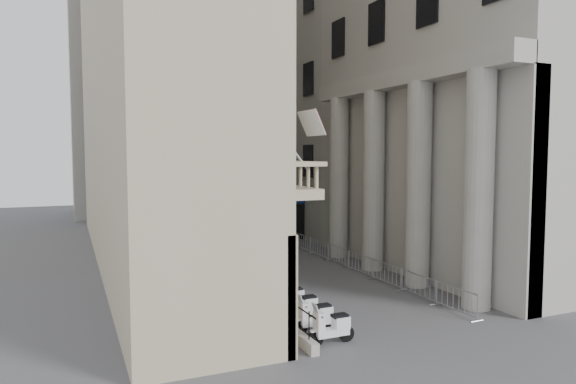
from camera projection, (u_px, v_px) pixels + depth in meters
name	position (u px, v px, depth m)	size (l,w,h in m)	color
ground	(514.00, 384.00, 14.55)	(120.00, 120.00, 0.00)	#4D4D50
far_building	(176.00, 78.00, 57.41)	(22.00, 10.00, 30.00)	#A5A39C
iron_fence	(207.00, 268.00, 29.35)	(0.30, 28.00, 1.40)	black
blue_awning	(288.00, 238.00, 40.01)	(1.60, 3.00, 3.00)	navy
flag	(311.00, 345.00, 17.56)	(1.00, 1.40, 8.20)	#9E0C11
scooter_0	(332.00, 344.00, 17.64)	(0.56, 1.40, 1.50)	white
scooter_1	(316.00, 332.00, 18.79)	(0.56, 1.40, 1.50)	white
scooter_2	(301.00, 322.00, 19.93)	(0.56, 1.40, 1.50)	white
scooter_3	(289.00, 313.00, 21.08)	(0.56, 1.40, 1.50)	white
scooter_4	(277.00, 305.00, 22.23)	(0.56, 1.40, 1.50)	white
scooter_5	(267.00, 297.00, 23.38)	(0.56, 1.40, 1.50)	white
scooter_6	(257.00, 291.00, 24.53)	(0.56, 1.40, 1.50)	white
scooter_7	(249.00, 284.00, 25.68)	(0.56, 1.40, 1.50)	white
scooter_8	(241.00, 279.00, 26.83)	(0.56, 1.40, 1.50)	white
scooter_9	(234.00, 274.00, 27.98)	(0.56, 1.40, 1.50)	white
scooter_10	(227.00, 269.00, 29.13)	(0.56, 1.40, 1.50)	white
scooter_11	(221.00, 265.00, 30.28)	(0.56, 1.40, 1.50)	white
scooter_12	(216.00, 261.00, 31.43)	(0.56, 1.40, 1.50)	white
scooter_13	(210.00, 257.00, 32.58)	(0.56, 1.40, 1.50)	white
scooter_14	(206.00, 253.00, 33.73)	(0.56, 1.40, 1.50)	white
scooter_15	(201.00, 250.00, 34.88)	(0.56, 1.40, 1.50)	white
barrier_0	(456.00, 313.00, 21.06)	(0.60, 2.40, 1.10)	#B0B3B9
barrier_1	(418.00, 297.00, 23.35)	(0.60, 2.40, 1.10)	#B0B3B9
barrier_2	(386.00, 285.00, 25.64)	(0.60, 2.40, 1.10)	#B0B3B9
barrier_3	(360.00, 274.00, 27.93)	(0.60, 2.40, 1.10)	#B0B3B9
barrier_4	(338.00, 265.00, 30.22)	(0.60, 2.40, 1.10)	#B0B3B9
barrier_5	(319.00, 257.00, 32.51)	(0.60, 2.40, 1.10)	#B0B3B9
barrier_6	(302.00, 250.00, 34.80)	(0.60, 2.40, 1.10)	#B0B3B9
barrier_7	(288.00, 244.00, 37.09)	(0.60, 2.40, 1.10)	#B0B3B9
barrier_8	(275.00, 239.00, 39.38)	(0.60, 2.40, 1.10)	#B0B3B9
barrier_9	(264.00, 234.00, 41.67)	(0.60, 2.40, 1.10)	#B0B3B9
security_tent	(205.00, 205.00, 34.54)	(4.56, 4.56, 3.71)	white
street_lamp	(205.00, 172.00, 31.01)	(2.82, 1.12, 9.02)	gray
info_kiosk	(200.00, 246.00, 31.35)	(0.45, 0.85, 1.73)	black
pedestrian_a	(238.00, 223.00, 42.17)	(0.62, 0.41, 1.71)	#0D1236
pedestrian_b	(239.00, 225.00, 40.74)	(0.89, 0.69, 1.84)	black
pedestrian_c	(202.00, 226.00, 39.88)	(0.91, 0.59, 1.85)	black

